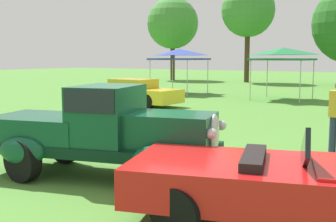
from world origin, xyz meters
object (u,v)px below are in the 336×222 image
object	(u,v)px
feature_pickup_truck	(104,131)
neighbor_convertible	(293,184)
show_car_yellow	(135,93)
canopy_tent_left_field	(179,54)
canopy_tent_center_field	(283,53)

from	to	relation	value
feature_pickup_truck	neighbor_convertible	xyz separation A→B (m)	(3.61, -0.46, -0.29)
feature_pickup_truck	neighbor_convertible	world-z (taller)	feature_pickup_truck
show_car_yellow	canopy_tent_left_field	size ratio (longest dim) A/B	1.54
feature_pickup_truck	canopy_tent_left_field	distance (m)	18.22
show_car_yellow	canopy_tent_left_field	world-z (taller)	canopy_tent_left_field
feature_pickup_truck	canopy_tent_left_field	bearing A→B (deg)	116.52
neighbor_convertible	show_car_yellow	size ratio (longest dim) A/B	1.02
neighbor_convertible	canopy_tent_left_field	size ratio (longest dim) A/B	1.57
show_car_yellow	canopy_tent_center_field	distance (m)	8.17
show_car_yellow	neighbor_convertible	bearing A→B (deg)	-44.91
show_car_yellow	canopy_tent_center_field	xyz separation A→B (m)	(4.86, 6.31, 1.82)
feature_pickup_truck	canopy_tent_left_field	xyz separation A→B (m)	(-8.11, 16.24, 1.56)
show_car_yellow	canopy_tent_left_field	xyz separation A→B (m)	(-1.59, 6.60, 1.82)
feature_pickup_truck	show_car_yellow	xyz separation A→B (m)	(-6.52, 9.64, -0.27)
feature_pickup_truck	neighbor_convertible	size ratio (longest dim) A/B	1.01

